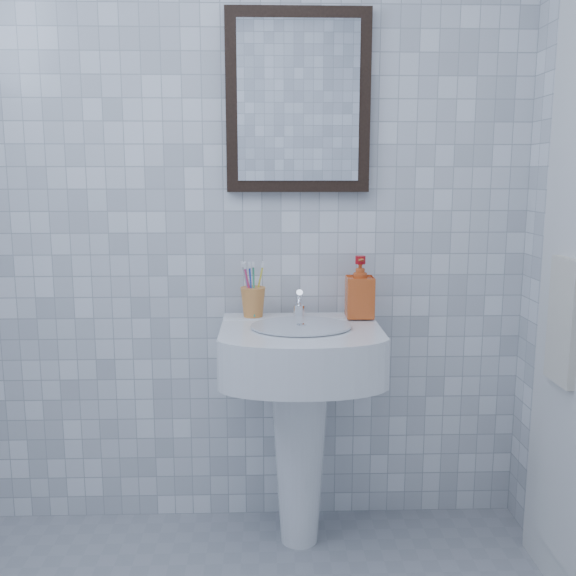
{
  "coord_description": "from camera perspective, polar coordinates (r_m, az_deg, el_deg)",
  "views": [
    {
      "loc": [
        0.16,
        -1.11,
        1.3
      ],
      "look_at": [
        0.22,
        0.86,
        0.95
      ],
      "focal_mm": 40.0,
      "sensor_mm": 36.0,
      "label": 1
    }
  ],
  "objects": [
    {
      "name": "wall_back",
      "position": [
        2.32,
        -5.79,
        8.75
      ],
      "size": [
        2.2,
        0.02,
        2.5
      ],
      "primitive_type": "cube",
      "color": "white",
      "rests_on": "ground"
    },
    {
      "name": "washbasin",
      "position": [
        2.23,
        1.08,
        -9.7
      ],
      "size": [
        0.53,
        0.39,
        0.81
      ],
      "color": "white",
      "rests_on": "ground"
    },
    {
      "name": "faucet",
      "position": [
        2.24,
        0.98,
        -1.57
      ],
      "size": [
        0.04,
        0.09,
        0.11
      ],
      "color": "white",
      "rests_on": "washbasin"
    },
    {
      "name": "toothbrush_cup",
      "position": [
        2.25,
        -3.12,
        -1.24
      ],
      "size": [
        0.11,
        0.11,
        0.1
      ],
      "primitive_type": null,
      "rotation": [
        0.0,
        0.0,
        -0.34
      ],
      "color": "#E78E42",
      "rests_on": "washbasin"
    },
    {
      "name": "soap_dispenser",
      "position": [
        2.25,
        6.41,
        0.08
      ],
      "size": [
        0.1,
        0.1,
        0.21
      ],
      "primitive_type": "imported",
      "rotation": [
        0.0,
        0.0,
        -0.01
      ],
      "color": "#C54913",
      "rests_on": "washbasin"
    },
    {
      "name": "wall_mirror",
      "position": [
        2.31,
        0.91,
        16.25
      ],
      "size": [
        0.5,
        0.04,
        0.62
      ],
      "color": "black",
      "rests_on": "wall_back"
    },
    {
      "name": "towel_ring",
      "position": [
        2.06,
        24.17,
        2.17
      ],
      "size": [
        0.01,
        0.18,
        0.18
      ],
      "primitive_type": "torus",
      "rotation": [
        0.0,
        1.57,
        0.0
      ],
      "color": "white",
      "rests_on": "wall_right"
    },
    {
      "name": "hand_towel",
      "position": [
        2.08,
        23.32,
        -2.74
      ],
      "size": [
        0.03,
        0.16,
        0.38
      ],
      "primitive_type": "cube",
      "color": "beige",
      "rests_on": "towel_ring"
    }
  ]
}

